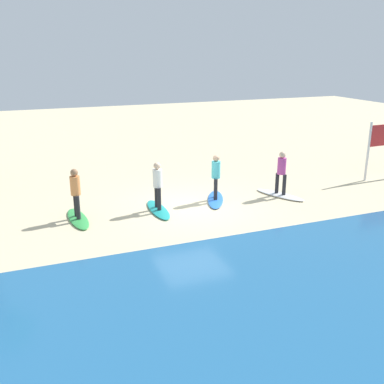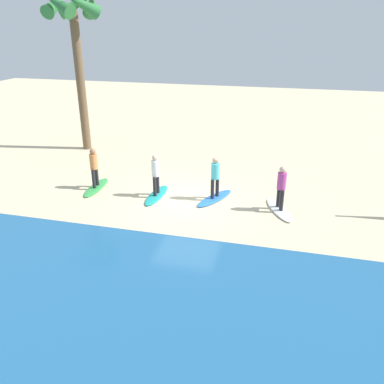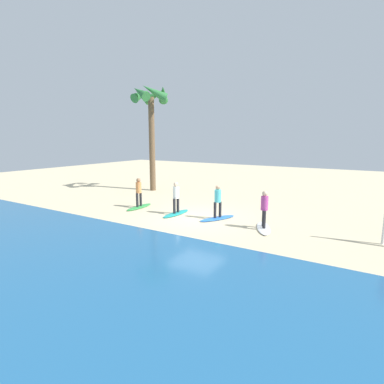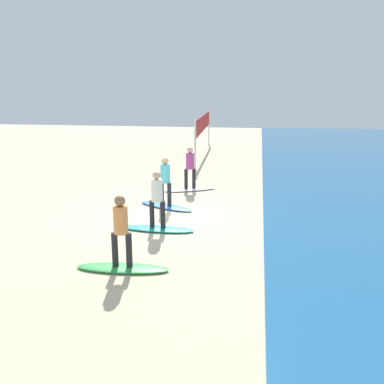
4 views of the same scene
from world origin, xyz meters
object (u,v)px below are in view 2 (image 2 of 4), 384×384
(surfboard_white, at_px, (279,209))
(surfboard_teal, at_px, (157,195))
(surfer_white, at_px, (281,185))
(palm_tree, at_px, (74,24))
(surfer_teal, at_px, (156,172))
(surfboard_blue, at_px, (215,198))
(surfer_blue, at_px, (215,174))
(surfboard_green, at_px, (96,187))
(surfer_green, at_px, (94,165))

(surfboard_white, bearing_deg, surfboard_teal, -115.79)
(surfer_white, height_order, palm_tree, palm_tree)
(surfboard_white, xyz_separation_m, surfboard_teal, (4.82, -0.14, 0.00))
(surfboard_white, distance_m, palm_tree, 13.48)
(surfboard_white, xyz_separation_m, surfer_white, (0.00, -0.00, 0.99))
(surfer_teal, relative_size, palm_tree, 0.21)
(surfboard_blue, relative_size, surfer_blue, 1.28)
(surfboard_white, height_order, surfboard_blue, same)
(palm_tree, bearing_deg, surfer_white, 153.12)
(surfer_white, bearing_deg, surfboard_white, 90.00)
(surfboard_green, height_order, surfer_green, surfer_green)
(surfer_blue, xyz_separation_m, surfboard_green, (5.02, 0.14, -0.99))
(surfer_white, distance_m, surfboard_blue, 2.73)
(surfboard_blue, distance_m, surfer_teal, 2.53)
(surfer_teal, xyz_separation_m, palm_tree, (5.82, -5.25, 5.29))
(surfer_teal, bearing_deg, surfboard_green, -3.01)
(surfboard_white, xyz_separation_m, surfboard_green, (7.53, -0.28, 0.00))
(surfer_white, bearing_deg, surfer_green, -2.15)
(surfboard_teal, bearing_deg, surfer_green, -91.36)
(surfer_teal, xyz_separation_m, surfboard_green, (2.71, -0.14, -0.99))
(surfboard_blue, height_order, surfer_green, surfer_green)
(surfboard_white, height_order, surfer_green, surfer_green)
(surfboard_green, distance_m, surfer_green, 0.99)
(surfboard_blue, xyz_separation_m, surfer_teal, (2.31, 0.28, 0.99))
(surfboard_blue, relative_size, surfer_teal, 1.28)
(surfboard_blue, height_order, surfer_blue, surfer_blue)
(surfboard_teal, bearing_deg, surfboard_white, 89.99)
(surfboard_teal, bearing_deg, surfboard_green, -91.36)
(surfboard_teal, bearing_deg, surfer_teal, -178.35)
(surfboard_white, height_order, surfboard_teal, same)
(surfboard_teal, distance_m, surfer_green, 2.89)
(surfboard_white, height_order, palm_tree, palm_tree)
(palm_tree, bearing_deg, surfboard_green, 121.30)
(surfboard_white, distance_m, surfboard_teal, 4.82)
(surfboard_blue, distance_m, surfer_blue, 0.99)
(surfer_teal, bearing_deg, surfer_white, 178.33)
(surfer_teal, relative_size, surfboard_green, 0.78)
(surfer_green, bearing_deg, surfboard_teal, 176.99)
(surfer_white, xyz_separation_m, surfer_blue, (2.51, -0.42, 0.00))
(surfer_blue, bearing_deg, surfboard_white, 170.46)
(surfer_blue, height_order, surfboard_green, surfer_blue)
(surfboard_blue, xyz_separation_m, surfboard_green, (5.02, 0.14, 0.00))
(surfer_blue, distance_m, surfboard_teal, 2.53)
(surfboard_blue, xyz_separation_m, surfboard_teal, (2.31, 0.28, 0.00))
(surfer_green, bearing_deg, surfer_white, 177.85)
(surfboard_white, relative_size, palm_tree, 0.27)
(surfboard_blue, distance_m, surfer_green, 5.12)
(surfboard_white, bearing_deg, surfer_teal, -115.79)
(surfboard_white, distance_m, surfer_green, 7.60)
(surfboard_blue, distance_m, surfboard_teal, 2.33)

